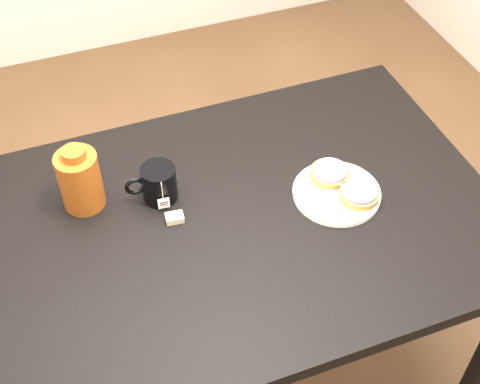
{
  "coord_description": "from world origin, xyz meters",
  "views": [
    {
      "loc": [
        -0.36,
        -1.05,
        2.02
      ],
      "look_at": [
        0.05,
        0.03,
        0.81
      ],
      "focal_mm": 50.0,
      "sensor_mm": 36.0,
      "label": 1
    }
  ],
  "objects_px": {
    "table": "(226,242)",
    "plate": "(337,192)",
    "bagel_front": "(359,194)",
    "mug": "(158,183)",
    "teabag_pouch": "(175,218)",
    "bagel_package": "(80,180)",
    "bagel_back": "(330,173)"
  },
  "relations": [
    {
      "from": "bagel_package",
      "to": "bagel_front",
      "type": "bearing_deg",
      "value": -20.03
    },
    {
      "from": "table",
      "to": "bagel_back",
      "type": "xyz_separation_m",
      "value": [
        0.31,
        0.04,
        0.11
      ]
    },
    {
      "from": "bagel_front",
      "to": "mug",
      "type": "xyz_separation_m",
      "value": [
        -0.48,
        0.19,
        0.03
      ]
    },
    {
      "from": "mug",
      "to": "teabag_pouch",
      "type": "bearing_deg",
      "value": -76.75
    },
    {
      "from": "bagel_front",
      "to": "bagel_package",
      "type": "distance_m",
      "value": 0.71
    },
    {
      "from": "plate",
      "to": "bagel_front",
      "type": "bearing_deg",
      "value": -40.49
    },
    {
      "from": "bagel_back",
      "to": "bagel_package",
      "type": "relative_size",
      "value": 0.69
    },
    {
      "from": "bagel_front",
      "to": "teabag_pouch",
      "type": "height_order",
      "value": "bagel_front"
    },
    {
      "from": "plate",
      "to": "teabag_pouch",
      "type": "distance_m",
      "value": 0.43
    },
    {
      "from": "table",
      "to": "bagel_front",
      "type": "bearing_deg",
      "value": -8.96
    },
    {
      "from": "bagel_front",
      "to": "teabag_pouch",
      "type": "xyz_separation_m",
      "value": [
        -0.47,
        0.1,
        -0.02
      ]
    },
    {
      "from": "mug",
      "to": "bagel_back",
      "type": "bearing_deg",
      "value": -7.47
    },
    {
      "from": "plate",
      "to": "bagel_back",
      "type": "height_order",
      "value": "bagel_back"
    },
    {
      "from": "bagel_back",
      "to": "mug",
      "type": "xyz_separation_m",
      "value": [
        -0.44,
        0.1,
        0.03
      ]
    },
    {
      "from": "plate",
      "to": "bagel_package",
      "type": "bearing_deg",
      "value": 161.76
    },
    {
      "from": "mug",
      "to": "bagel_package",
      "type": "distance_m",
      "value": 0.2
    },
    {
      "from": "table",
      "to": "bagel_front",
      "type": "distance_m",
      "value": 0.37
    },
    {
      "from": "table",
      "to": "teabag_pouch",
      "type": "distance_m",
      "value": 0.16
    },
    {
      "from": "table",
      "to": "plate",
      "type": "height_order",
      "value": "plate"
    },
    {
      "from": "bagel_front",
      "to": "teabag_pouch",
      "type": "bearing_deg",
      "value": 167.63
    },
    {
      "from": "mug",
      "to": "bagel_package",
      "type": "xyz_separation_m",
      "value": [
        -0.19,
        0.05,
        0.03
      ]
    },
    {
      "from": "plate",
      "to": "mug",
      "type": "relative_size",
      "value": 1.67
    },
    {
      "from": "teabag_pouch",
      "to": "bagel_package",
      "type": "bearing_deg",
      "value": 144.84
    },
    {
      "from": "bagel_back",
      "to": "mug",
      "type": "distance_m",
      "value": 0.45
    },
    {
      "from": "plate",
      "to": "bagel_front",
      "type": "xyz_separation_m",
      "value": [
        0.04,
        -0.04,
        0.02
      ]
    },
    {
      "from": "table",
      "to": "mug",
      "type": "bearing_deg",
      "value": 133.4
    },
    {
      "from": "bagel_front",
      "to": "mug",
      "type": "relative_size",
      "value": 0.97
    },
    {
      "from": "table",
      "to": "bagel_back",
      "type": "relative_size",
      "value": 10.98
    },
    {
      "from": "mug",
      "to": "bagel_front",
      "type": "bearing_deg",
      "value": -16.86
    },
    {
      "from": "mug",
      "to": "teabag_pouch",
      "type": "height_order",
      "value": "mug"
    },
    {
      "from": "bagel_front",
      "to": "bagel_package",
      "type": "relative_size",
      "value": 0.72
    },
    {
      "from": "plate",
      "to": "teabag_pouch",
      "type": "height_order",
      "value": "teabag_pouch"
    }
  ]
}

